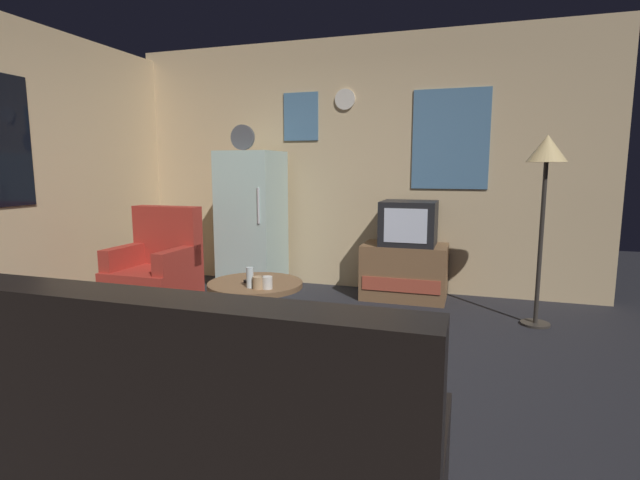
{
  "coord_description": "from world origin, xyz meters",
  "views": [
    {
      "loc": [
        1.26,
        -2.73,
        1.32
      ],
      "look_at": [
        0.1,
        0.9,
        0.75
      ],
      "focal_mm": 26.9,
      "sensor_mm": 36.0,
      "label": 1
    }
  ],
  "objects_px": {
    "remote_control": "(252,283)",
    "couch": "(212,438)",
    "crt_tv": "(409,223)",
    "wine_glass": "(250,278)",
    "mug_ceramic_tan": "(258,283)",
    "armchair": "(156,274)",
    "coffee_table": "(256,312)",
    "tv_stand": "(404,271)",
    "standing_lamp": "(546,164)",
    "mug_ceramic_white": "(267,283)",
    "fridge": "(252,221)"
  },
  "relations": [
    {
      "from": "standing_lamp",
      "to": "coffee_table",
      "type": "bearing_deg",
      "value": -152.98
    },
    {
      "from": "tv_stand",
      "to": "fridge",
      "type": "bearing_deg",
      "value": -175.13
    },
    {
      "from": "mug_ceramic_white",
      "to": "remote_control",
      "type": "distance_m",
      "value": 0.2
    },
    {
      "from": "mug_ceramic_white",
      "to": "mug_ceramic_tan",
      "type": "distance_m",
      "value": 0.07
    },
    {
      "from": "standing_lamp",
      "to": "couch",
      "type": "bearing_deg",
      "value": -117.07
    },
    {
      "from": "wine_glass",
      "to": "remote_control",
      "type": "height_order",
      "value": "wine_glass"
    },
    {
      "from": "tv_stand",
      "to": "mug_ceramic_white",
      "type": "distance_m",
      "value": 1.91
    },
    {
      "from": "crt_tv",
      "to": "remote_control",
      "type": "relative_size",
      "value": 3.6
    },
    {
      "from": "coffee_table",
      "to": "wine_glass",
      "type": "bearing_deg",
      "value": -77.07
    },
    {
      "from": "crt_tv",
      "to": "armchair",
      "type": "relative_size",
      "value": 0.56
    },
    {
      "from": "fridge",
      "to": "mug_ceramic_tan",
      "type": "distance_m",
      "value": 1.85
    },
    {
      "from": "crt_tv",
      "to": "wine_glass",
      "type": "bearing_deg",
      "value": -117.31
    },
    {
      "from": "coffee_table",
      "to": "remote_control",
      "type": "relative_size",
      "value": 4.8
    },
    {
      "from": "coffee_table",
      "to": "couch",
      "type": "bearing_deg",
      "value": -69.6
    },
    {
      "from": "crt_tv",
      "to": "wine_glass",
      "type": "distance_m",
      "value": 1.99
    },
    {
      "from": "mug_ceramic_white",
      "to": "armchair",
      "type": "height_order",
      "value": "armchair"
    },
    {
      "from": "standing_lamp",
      "to": "wine_glass",
      "type": "relative_size",
      "value": 10.6
    },
    {
      "from": "coffee_table",
      "to": "standing_lamp",
      "type": "bearing_deg",
      "value": 27.02
    },
    {
      "from": "crt_tv",
      "to": "armchair",
      "type": "bearing_deg",
      "value": -153.75
    },
    {
      "from": "tv_stand",
      "to": "coffee_table",
      "type": "bearing_deg",
      "value": -119.86
    },
    {
      "from": "coffee_table",
      "to": "mug_ceramic_tan",
      "type": "height_order",
      "value": "mug_ceramic_tan"
    },
    {
      "from": "wine_glass",
      "to": "coffee_table",
      "type": "bearing_deg",
      "value": 102.93
    },
    {
      "from": "wine_glass",
      "to": "tv_stand",
      "type": "bearing_deg",
      "value": 63.49
    },
    {
      "from": "mug_ceramic_tan",
      "to": "armchair",
      "type": "bearing_deg",
      "value": 153.58
    },
    {
      "from": "standing_lamp",
      "to": "couch",
      "type": "distance_m",
      "value": 3.35
    },
    {
      "from": "standing_lamp",
      "to": "coffee_table",
      "type": "height_order",
      "value": "standing_lamp"
    },
    {
      "from": "crt_tv",
      "to": "remote_control",
      "type": "bearing_deg",
      "value": -119.78
    },
    {
      "from": "fridge",
      "to": "crt_tv",
      "type": "distance_m",
      "value": 1.67
    },
    {
      "from": "tv_stand",
      "to": "coffee_table",
      "type": "height_order",
      "value": "tv_stand"
    },
    {
      "from": "tv_stand",
      "to": "standing_lamp",
      "type": "bearing_deg",
      "value": -23.62
    },
    {
      "from": "fridge",
      "to": "mug_ceramic_tan",
      "type": "xyz_separation_m",
      "value": [
        0.83,
        -1.63,
        -0.24
      ]
    },
    {
      "from": "wine_glass",
      "to": "couch",
      "type": "xyz_separation_m",
      "value": [
        0.62,
        -1.59,
        -0.23
      ]
    },
    {
      "from": "standing_lamp",
      "to": "mug_ceramic_tan",
      "type": "relative_size",
      "value": 17.67
    },
    {
      "from": "remote_control",
      "to": "wine_glass",
      "type": "bearing_deg",
      "value": -40.09
    },
    {
      "from": "standing_lamp",
      "to": "remote_control",
      "type": "bearing_deg",
      "value": -151.69
    },
    {
      "from": "wine_glass",
      "to": "crt_tv",
      "type": "bearing_deg",
      "value": 62.69
    },
    {
      "from": "crt_tv",
      "to": "mug_ceramic_white",
      "type": "relative_size",
      "value": 6.0
    },
    {
      "from": "fridge",
      "to": "mug_ceramic_white",
      "type": "bearing_deg",
      "value": -61.06
    },
    {
      "from": "remote_control",
      "to": "armchair",
      "type": "bearing_deg",
      "value": -174.38
    },
    {
      "from": "crt_tv",
      "to": "coffee_table",
      "type": "bearing_deg",
      "value": -120.69
    },
    {
      "from": "fridge",
      "to": "mug_ceramic_white",
      "type": "xyz_separation_m",
      "value": [
        0.89,
        -1.61,
        -0.24
      ]
    },
    {
      "from": "remote_control",
      "to": "couch",
      "type": "bearing_deg",
      "value": -39.32
    },
    {
      "from": "fridge",
      "to": "mug_ceramic_white",
      "type": "height_order",
      "value": "fridge"
    },
    {
      "from": "mug_ceramic_tan",
      "to": "remote_control",
      "type": "height_order",
      "value": "mug_ceramic_tan"
    },
    {
      "from": "mug_ceramic_white",
      "to": "remote_control",
      "type": "xyz_separation_m",
      "value": [
        -0.17,
        0.1,
        -0.03
      ]
    },
    {
      "from": "remote_control",
      "to": "tv_stand",
      "type": "bearing_deg",
      "value": 90.63
    },
    {
      "from": "mug_ceramic_white",
      "to": "mug_ceramic_tan",
      "type": "height_order",
      "value": "same"
    },
    {
      "from": "standing_lamp",
      "to": "mug_ceramic_tan",
      "type": "bearing_deg",
      "value": -147.87
    },
    {
      "from": "standing_lamp",
      "to": "mug_ceramic_white",
      "type": "height_order",
      "value": "standing_lamp"
    },
    {
      "from": "wine_glass",
      "to": "mug_ceramic_tan",
      "type": "relative_size",
      "value": 1.67
    }
  ]
}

